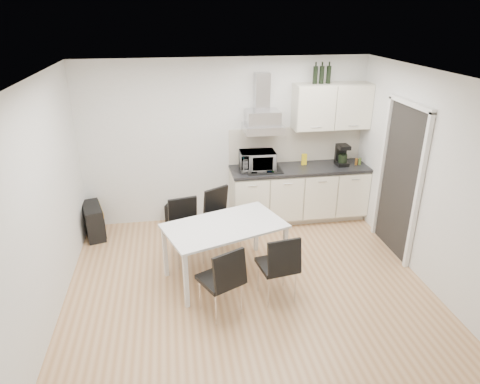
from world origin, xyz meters
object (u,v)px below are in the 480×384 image
object	(u,v)px
chair_far_right	(224,220)
chair_near_right	(277,266)
dining_table	(225,230)
chair_near_left	(220,280)
floor_speaker	(172,214)
guitar_amp	(94,221)
kitchenette	(301,171)
chair_far_left	(187,232)

from	to	relation	value
chair_far_right	chair_near_right	bearing A→B (deg)	79.66
dining_table	chair_near_left	xyz separation A→B (m)	(-0.15, -0.73, -0.23)
floor_speaker	guitar_amp	bearing A→B (deg)	-146.18
kitchenette	guitar_amp	world-z (taller)	kitchenette
dining_table	chair_far_left	distance (m)	0.69
kitchenette	chair_near_left	xyz separation A→B (m)	(-1.59, -2.22, -0.39)
chair_near_left	guitar_amp	xyz separation A→B (m)	(-1.70, 2.13, -0.19)
chair_far_right	guitar_amp	bearing A→B (deg)	-48.60
dining_table	chair_near_right	bearing A→B (deg)	-63.60
chair_near_right	floor_speaker	bearing A→B (deg)	109.88
dining_table	chair_far_right	xyz separation A→B (m)	(0.09, 0.75, -0.23)
kitchenette	dining_table	bearing A→B (deg)	-133.90
guitar_amp	chair_near_left	bearing A→B (deg)	-66.88
chair_far_right	chair_near_left	size ratio (longest dim) A/B	1.00
chair_near_left	guitar_amp	distance (m)	2.73
dining_table	chair_far_right	world-z (taller)	chair_far_right
chair_far_right	chair_near_right	xyz separation A→B (m)	(0.46, -1.30, 0.00)
chair_near_right	guitar_amp	size ratio (longest dim) A/B	1.36
chair_near_left	floor_speaker	xyz separation A→B (m)	(-0.51, 2.38, -0.28)
guitar_amp	floor_speaker	distance (m)	1.22
chair_far_left	guitar_amp	xyz separation A→B (m)	(-1.39, 0.95, -0.19)
floor_speaker	kitchenette	bearing A→B (deg)	17.46
chair_far_right	floor_speaker	xyz separation A→B (m)	(-0.75, 0.91, -0.28)
guitar_amp	floor_speaker	bearing A→B (deg)	-3.59
chair_far_left	dining_table	bearing A→B (deg)	123.80
chair_far_right	guitar_amp	xyz separation A→B (m)	(-1.94, 0.66, -0.19)
guitar_amp	kitchenette	bearing A→B (deg)	-13.97
kitchenette	chair_far_left	world-z (taller)	kitchenette
chair_near_left	floor_speaker	world-z (taller)	chair_near_left
chair_near_right	chair_near_left	bearing A→B (deg)	-174.77
guitar_amp	chair_far_right	bearing A→B (deg)	-34.11
chair_far_left	guitar_amp	distance (m)	1.69
chair_far_right	chair_near_right	size ratio (longest dim) A/B	1.00
chair_far_left	guitar_amp	size ratio (longest dim) A/B	1.36
kitchenette	guitar_amp	bearing A→B (deg)	-178.52
chair_far_left	guitar_amp	world-z (taller)	chair_far_left
chair_far_right	floor_speaker	bearing A→B (deg)	-80.37
kitchenette	guitar_amp	xyz separation A→B (m)	(-3.29, -0.08, -0.58)
dining_table	floor_speaker	distance (m)	1.86
floor_speaker	chair_near_left	bearing A→B (deg)	-55.98
chair_far_right	dining_table	bearing A→B (deg)	53.28
chair_far_left	chair_near_right	distance (m)	1.43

